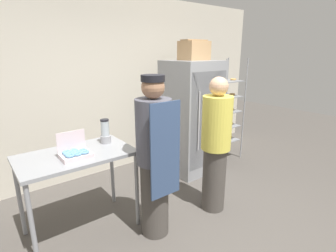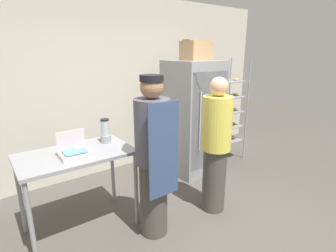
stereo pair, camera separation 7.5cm
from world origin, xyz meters
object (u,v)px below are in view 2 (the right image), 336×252
Objects in this scene: refrigerator at (193,118)px; person_baker at (153,157)px; cardboard_storage_box at (196,50)px; person_customer at (216,146)px; blender_pitcher at (105,132)px; baking_rack at (227,112)px; donut_box at (75,153)px.

person_baker is (-1.42, -0.97, -0.00)m from refrigerator.
cardboard_storage_box is (0.07, 0.05, 1.05)m from refrigerator.
person_baker is 0.86m from person_customer.
refrigerator reaches higher than person_customer.
cardboard_storage_box reaches higher than blender_pitcher.
person_baker reaches higher than blender_pitcher.
baking_rack reaches higher than donut_box.
baking_rack is at bearing 36.72° from person_customer.
blender_pitcher is at bearing -173.03° from baking_rack.
person_baker is at bearing -71.41° from blender_pitcher.
donut_box is 1.02× the size of blender_pitcher.
donut_box is 0.79m from person_baker.
baking_rack is 4.37× the size of cardboard_storage_box.
blender_pitcher is 0.16× the size of person_baker.
refrigerator is 6.25× the size of donut_box.
person_customer is (-0.57, -1.04, -0.05)m from refrigerator.
baking_rack is 1.30m from cardboard_storage_box.
blender_pitcher is at bearing -168.13° from cardboard_storage_box.
cardboard_storage_box is (-0.75, 0.06, 1.06)m from baking_rack.
donut_box is at bearing -165.26° from refrigerator.
baking_rack is 6.48× the size of blender_pitcher.
person_baker is at bearing -145.51° from cardboard_storage_box.
refrigerator reaches higher than person_baker.
refrigerator reaches higher than donut_box.
person_customer is at bearing -4.41° from person_baker.
blender_pitcher is at bearing 145.95° from person_customer.
donut_box is 2.43m from cardboard_storage_box.
donut_box is (-2.89, -0.53, 0.08)m from baking_rack.
donut_box is 0.69× the size of cardboard_storage_box.
person_baker is (0.22, -0.66, -0.14)m from blender_pitcher.
refrigerator is at bearing 34.46° from person_baker.
baking_rack is (0.81, -0.01, -0.02)m from refrigerator.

